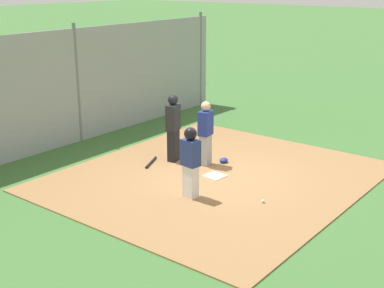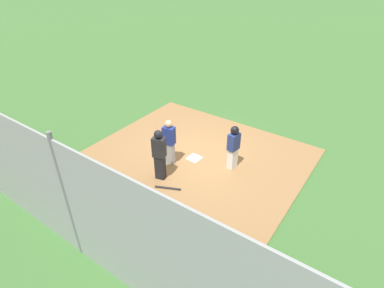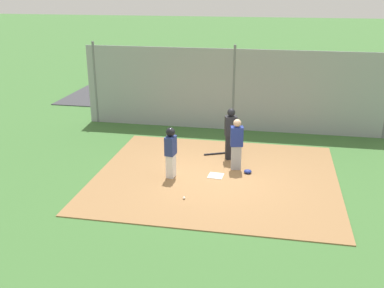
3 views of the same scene
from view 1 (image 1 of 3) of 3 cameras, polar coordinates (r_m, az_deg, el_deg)
ground_plane at (r=12.64m, az=2.45°, el=-3.59°), size 140.00×140.00×0.00m
dirt_infield at (r=12.64m, az=2.46°, el=-3.53°), size 7.20×6.40×0.03m
home_plate at (r=12.63m, az=2.46°, el=-3.43°), size 0.47×0.47×0.02m
catcher at (r=13.15m, az=1.46°, el=1.27°), size 0.42×0.33×1.62m
umpire at (r=13.41m, az=-2.03°, el=1.88°), size 0.44×0.35×1.73m
runner at (r=11.17m, az=-0.16°, el=-1.57°), size 0.31×0.41×1.55m
baseball_bat at (r=13.49m, az=-4.40°, el=-1.97°), size 0.75×0.39×0.06m
catcher_mask at (r=13.54m, az=3.42°, el=-1.75°), size 0.24×0.20×0.12m
baseball at (r=11.28m, az=7.61°, el=-6.08°), size 0.07×0.07×0.07m
backstop_fence at (r=15.37m, az=-12.16°, el=6.09°), size 12.00×0.10×3.35m
parked_car_dark at (r=22.92m, az=-9.52°, el=7.43°), size 4.30×2.08×1.28m
parked_car_red at (r=20.59m, az=-12.89°, el=6.09°), size 4.35×2.21×1.28m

